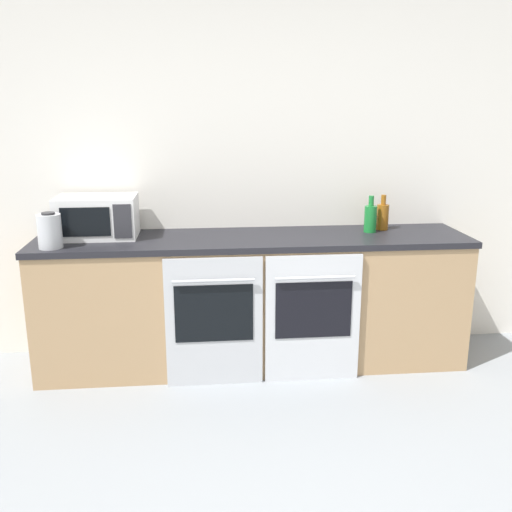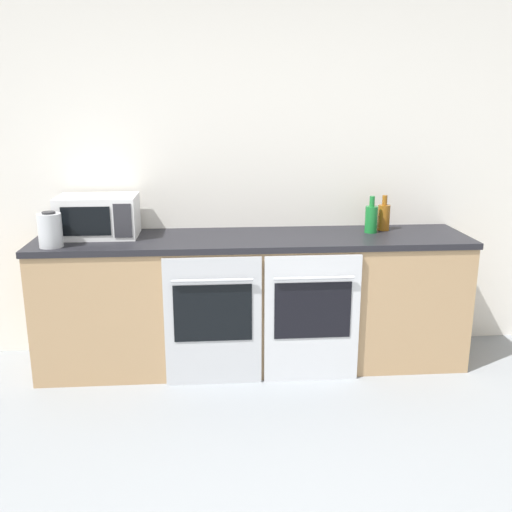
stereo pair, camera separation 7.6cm
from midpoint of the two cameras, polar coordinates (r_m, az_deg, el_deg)
wall_back at (r=4.05m, az=-1.28°, el=8.57°), size 10.00×0.06×2.60m
counter_back at (r=3.91m, az=-0.84°, el=-4.44°), size 2.87×0.63×0.90m
oven_left at (r=3.61m, az=-4.81°, el=-6.55°), size 0.61×0.06×0.84m
oven_right at (r=3.67m, az=5.11°, el=-6.19°), size 0.61×0.06×0.84m
microwave at (r=3.90m, az=-16.12°, el=3.79°), size 0.51×0.34×0.27m
bottle_green at (r=3.98m, az=10.83°, el=3.77°), size 0.08×0.08×0.25m
bottle_amber at (r=4.08m, az=12.02°, el=3.93°), size 0.08×0.08×0.24m
kettle at (r=3.70m, az=-20.50°, el=2.36°), size 0.14×0.14×0.22m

